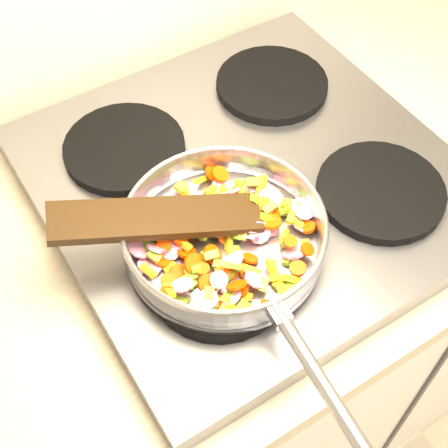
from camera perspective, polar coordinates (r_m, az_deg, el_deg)
cooktop at (r=0.97m, az=2.24°, el=3.95°), size 0.60×0.60×0.04m
grate_fl at (r=0.83m, az=-0.42°, el=-4.89°), size 0.19×0.19×0.02m
grate_fr at (r=0.95m, az=14.12°, el=2.94°), size 0.19×0.19×0.02m
grate_bl at (r=0.99m, az=-9.10°, el=6.88°), size 0.19×0.19×0.02m
grate_br at (r=1.09m, az=4.40°, el=12.62°), size 0.19×0.19×0.02m
saute_pan at (r=0.82m, az=0.09°, el=-0.90°), size 0.31×0.48×0.06m
vegetable_heap at (r=0.84m, az=-0.06°, el=-1.22°), size 0.27×0.25×0.05m
wooden_spatula at (r=0.82m, az=-6.12°, el=0.54°), size 0.28×0.16×0.06m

